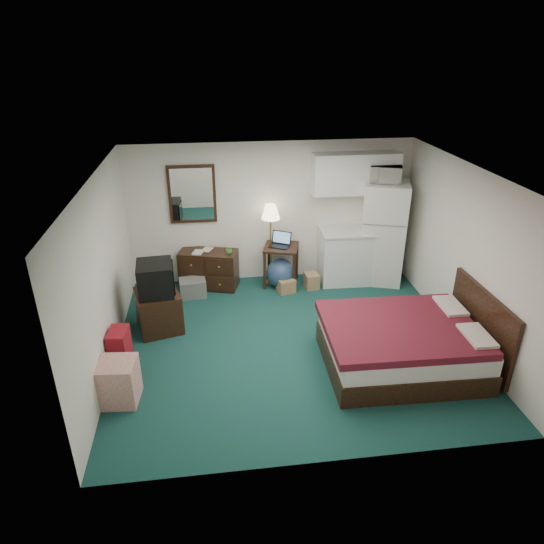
{
  "coord_description": "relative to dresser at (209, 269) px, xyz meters",
  "views": [
    {
      "loc": [
        -1.07,
        -5.88,
        4.01
      ],
      "look_at": [
        -0.24,
        0.25,
        1.05
      ],
      "focal_mm": 32.0,
      "sensor_mm": 36.0,
      "label": 1
    }
  ],
  "objects": [
    {
      "name": "kitchen_counter",
      "position": [
        2.45,
        -0.07,
        0.14
      ],
      "size": [
        0.89,
        0.69,
        0.95
      ],
      "primitive_type": null,
      "rotation": [
        0.0,
        0.0,
        -0.04
      ],
      "color": "white",
      "rests_on": "floor"
    },
    {
      "name": "mirror",
      "position": [
        -0.21,
        0.24,
        1.31
      ],
      "size": [
        0.8,
        0.06,
        1.0
      ],
      "primitive_type": null,
      "color": "white",
      "rests_on": "walls"
    },
    {
      "name": "bed",
      "position": [
        2.52,
        -2.72,
        -0.02
      ],
      "size": [
        2.04,
        1.62,
        0.64
      ],
      "primitive_type": null,
      "rotation": [
        0.0,
        0.0,
        -0.03
      ],
      "color": "#480F22",
      "rests_on": "floor"
    },
    {
      "name": "floor",
      "position": [
        1.14,
        -1.98,
        -0.34
      ],
      "size": [
        5.0,
        4.5,
        0.01
      ],
      "primitive_type": "cube",
      "color": "#124745",
      "rests_on": "ground"
    },
    {
      "name": "headboard",
      "position": [
        3.6,
        -2.72,
        0.21
      ],
      "size": [
        0.06,
        1.56,
        1.0
      ],
      "primitive_type": null,
      "color": "black",
      "rests_on": "walls"
    },
    {
      "name": "mug",
      "position": [
        0.36,
        -0.16,
        0.4
      ],
      "size": [
        0.11,
        0.09,
        0.11
      ],
      "primitive_type": "imported",
      "rotation": [
        0.0,
        0.0,
        0.01
      ],
      "color": "#4A8E35",
      "rests_on": "dresser"
    },
    {
      "name": "upper_cabinets",
      "position": [
        2.59,
        0.1,
        1.61
      ],
      "size": [
        1.5,
        0.35,
        0.7
      ],
      "primitive_type": null,
      "color": "white",
      "rests_on": "walls"
    },
    {
      "name": "floor_lamp",
      "position": [
        1.11,
        0.01,
        0.4
      ],
      "size": [
        0.36,
        0.36,
        1.48
      ],
      "primitive_type": null,
      "rotation": [
        0.0,
        0.0,
        -0.14
      ],
      "color": "gold",
      "rests_on": "floor"
    },
    {
      "name": "suitcase",
      "position": [
        -1.21,
        -2.32,
        -0.03
      ],
      "size": [
        0.27,
        0.4,
        0.62
      ],
      "primitive_type": null,
      "rotation": [
        0.0,
        0.0,
        -0.09
      ],
      "color": "maroon",
      "rests_on": "floor"
    },
    {
      "name": "cardboard_box_a",
      "position": [
        1.33,
        -0.39,
        -0.22
      ],
      "size": [
        0.34,
        0.31,
        0.24
      ],
      "primitive_type": null,
      "rotation": [
        0.0,
        0.0,
        0.27
      ],
      "color": "olive",
      "rests_on": "floor"
    },
    {
      "name": "retail_box",
      "position": [
        -1.14,
        -2.94,
        -0.06
      ],
      "size": [
        0.48,
        0.48,
        0.55
      ],
      "primitive_type": null,
      "rotation": [
        0.0,
        0.0,
        -0.09
      ],
      "color": "silver",
      "rests_on": "floor"
    },
    {
      "name": "book_b",
      "position": [
        -0.09,
        0.09,
        0.45
      ],
      "size": [
        0.16,
        0.09,
        0.22
      ],
      "primitive_type": "imported",
      "rotation": [
        0.0,
        0.0,
        -0.47
      ],
      "color": "olive",
      "rests_on": "dresser"
    },
    {
      "name": "fridge",
      "position": [
        3.11,
        -0.1,
        0.58
      ],
      "size": [
        0.95,
        0.95,
        1.83
      ],
      "primitive_type": null,
      "rotation": [
        0.0,
        0.0,
        -0.32
      ],
      "color": "white",
      "rests_on": "floor"
    },
    {
      "name": "laptop",
      "position": [
        1.25,
        -0.07,
        0.51
      ],
      "size": [
        0.44,
        0.41,
        0.24
      ],
      "primitive_type": null,
      "rotation": [
        0.0,
        0.0,
        -0.5
      ],
      "color": "black",
      "rests_on": "desk"
    },
    {
      "name": "dresser",
      "position": [
        0.0,
        0.0,
        0.0
      ],
      "size": [
        1.08,
        0.71,
        0.68
      ],
      "primitive_type": null,
      "rotation": [
        0.0,
        0.0,
        -0.27
      ],
      "color": "black",
      "rests_on": "floor"
    },
    {
      "name": "walls",
      "position": [
        1.14,
        -1.98,
        0.91
      ],
      "size": [
        5.01,
        4.51,
        2.5
      ],
      "color": "silver",
      "rests_on": "floor"
    },
    {
      "name": "microwave",
      "position": [
        3.05,
        -0.1,
        1.67
      ],
      "size": [
        0.58,
        0.43,
        0.35
      ],
      "primitive_type": "imported",
      "rotation": [
        0.0,
        0.0,
        -0.32
      ],
      "color": "white",
      "rests_on": "fridge"
    },
    {
      "name": "book_a",
      "position": [
        -0.25,
        -0.01,
        0.46
      ],
      "size": [
        0.17,
        0.07,
        0.23
      ],
      "primitive_type": "imported",
      "rotation": [
        0.0,
        0.0,
        -0.29
      ],
      "color": "olive",
      "rests_on": "dresser"
    },
    {
      "name": "cardboard_box_b",
      "position": [
        1.81,
        -0.29,
        -0.2
      ],
      "size": [
        0.26,
        0.3,
        0.27
      ],
      "primitive_type": null,
      "rotation": [
        0.0,
        0.0,
        0.12
      ],
      "color": "olive",
      "rests_on": "floor"
    },
    {
      "name": "tv_stand",
      "position": [
        -0.78,
        -1.32,
        -0.03
      ],
      "size": [
        0.77,
        0.81,
        0.62
      ],
      "primitive_type": null,
      "rotation": [
        0.0,
        0.0,
        0.26
      ],
      "color": "black",
      "rests_on": "floor"
    },
    {
      "name": "crt_tv",
      "position": [
        -0.78,
        -1.33,
        0.52
      ],
      "size": [
        0.57,
        0.61,
        0.48
      ],
      "primitive_type": null,
      "rotation": [
        0.0,
        0.0,
        0.08
      ],
      "color": "black",
      "rests_on": "tv_stand"
    },
    {
      "name": "ceiling",
      "position": [
        1.14,
        -1.98,
        2.16
      ],
      "size": [
        5.0,
        4.5,
        0.01
      ],
      "primitive_type": "cube",
      "color": "silver",
      "rests_on": "walls"
    },
    {
      "name": "file_bin",
      "position": [
        -0.29,
        -0.33,
        -0.19
      ],
      "size": [
        0.47,
        0.37,
        0.31
      ],
      "primitive_type": null,
      "rotation": [
        0.0,
        0.0,
        0.1
      ],
      "color": "slate",
      "rests_on": "floor"
    },
    {
      "name": "desk",
      "position": [
        1.29,
        -0.05,
        0.03
      ],
      "size": [
        0.71,
        0.71,
        0.73
      ],
      "primitive_type": null,
      "rotation": [
        0.0,
        0.0,
        -0.28
      ],
      "color": "black",
      "rests_on": "floor"
    },
    {
      "name": "exercise_ball",
      "position": [
        1.26,
        -0.17,
        -0.08
      ],
      "size": [
        0.64,
        0.64,
        0.52
      ],
      "primitive_type": "sphere",
      "rotation": [
        0.0,
        0.0,
        -0.27
      ],
      "color": "navy",
      "rests_on": "floor"
    }
  ]
}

